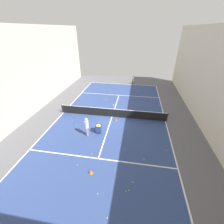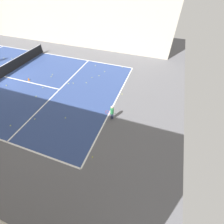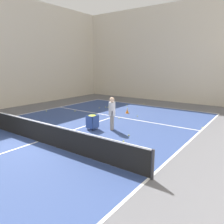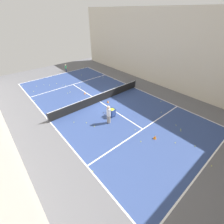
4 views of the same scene
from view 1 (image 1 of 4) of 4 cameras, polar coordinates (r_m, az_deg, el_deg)
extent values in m
plane|color=#5B5B60|center=(16.31, 0.00, -1.80)|extent=(32.36, 32.36, 0.00)
cube|color=navy|center=(16.31, 0.00, -1.80)|extent=(11.24, 22.19, 0.00)
cube|color=white|center=(26.36, 4.08, 10.56)|extent=(11.24, 0.10, 0.00)
cube|color=white|center=(16.47, 19.69, -3.36)|extent=(0.10, 22.19, 0.00)
cube|color=white|center=(17.99, -17.94, -0.17)|extent=(0.10, 22.19, 0.00)
cube|color=white|center=(21.71, 2.70, 6.42)|extent=(11.24, 0.10, 0.00)
cube|color=white|center=(11.62, -5.25, -17.25)|extent=(11.24, 0.10, 0.00)
cube|color=white|center=(16.31, 0.00, -1.79)|extent=(0.10, 12.20, 0.00)
cube|color=beige|center=(15.74, 33.92, 9.57)|extent=(0.15, 28.66, 8.80)
cube|color=beige|center=(18.15, -29.31, 12.87)|extent=(0.15, 28.66, 8.80)
cylinder|color=#2D2D33|center=(16.25, 20.31, -1.94)|extent=(0.10, 0.10, 0.98)
cylinder|color=#2D2D33|center=(17.81, -18.46, 1.22)|extent=(0.10, 0.10, 0.98)
cube|color=black|center=(16.07, 0.00, -0.35)|extent=(11.34, 0.03, 0.91)
cube|color=white|center=(15.84, 0.00, 1.16)|extent=(11.34, 0.04, 0.05)
cube|color=#2D3351|center=(26.52, 7.87, 11.06)|extent=(0.15, 0.20, 0.52)
cylinder|color=#2D8C4C|center=(26.37, 7.94, 12.07)|extent=(0.27, 0.27, 0.46)
sphere|color=beige|center=(26.28, 7.99, 12.74)|extent=(0.17, 0.17, 0.17)
torus|color=#B22D2D|center=(26.13, 8.14, 11.64)|extent=(0.08, 0.28, 0.28)
cube|color=gray|center=(13.60, -9.42, -7.30)|extent=(0.29, 0.33, 0.80)
cylinder|color=silver|center=(13.17, -9.69, -4.65)|extent=(0.48, 0.48, 0.71)
sphere|color=beige|center=(12.91, -9.86, -2.85)|extent=(0.27, 0.27, 0.27)
torus|color=black|center=(13.56, -10.11, -4.51)|extent=(0.16, 0.26, 0.28)
cube|color=#2D478C|center=(13.99, -5.11, -7.25)|extent=(0.50, 0.52, 0.02)
cube|color=#2D478C|center=(13.99, -4.92, -5.55)|extent=(0.50, 0.02, 0.67)
cube|color=#2D478C|center=(13.59, -5.43, -6.73)|extent=(0.50, 0.02, 0.67)
cube|color=#2D478C|center=(13.74, -4.20, -6.23)|extent=(0.02, 0.52, 0.67)
cube|color=#2D478C|center=(13.84, -6.13, -6.03)|extent=(0.02, 0.52, 0.67)
ellipsoid|color=yellow|center=(13.63, -5.22, -5.18)|extent=(0.46, 0.48, 0.16)
cylinder|color=black|center=(14.13, -4.23, -7.09)|extent=(0.05, 0.05, 0.12)
cylinder|color=black|center=(14.20, -5.60, -6.94)|extent=(0.05, 0.05, 0.12)
cylinder|color=black|center=(13.84, -4.58, -7.97)|extent=(0.05, 0.05, 0.12)
cylinder|color=black|center=(13.92, -5.98, -7.81)|extent=(0.05, 0.05, 0.12)
cone|color=orange|center=(18.59, 0.52, 2.79)|extent=(0.19, 0.19, 0.26)
cone|color=orange|center=(10.69, -8.10, -21.65)|extent=(0.26, 0.26, 0.31)
cone|color=orange|center=(15.54, 1.56, -2.88)|extent=(0.22, 0.22, 0.29)
sphere|color=yellow|center=(22.45, -0.11, 7.33)|extent=(0.07, 0.07, 0.07)
sphere|color=yellow|center=(26.64, 14.67, 9.96)|extent=(0.07, 0.07, 0.07)
sphere|color=yellow|center=(17.38, 4.36, 0.35)|extent=(0.07, 0.07, 0.07)
sphere|color=yellow|center=(11.70, 12.13, -17.29)|extent=(0.07, 0.07, 0.07)
sphere|color=yellow|center=(10.04, 6.46, -27.53)|extent=(0.07, 0.07, 0.07)
sphere|color=yellow|center=(20.23, -1.98, 4.76)|extent=(0.07, 0.07, 0.07)
sphere|color=yellow|center=(13.51, -30.17, -13.91)|extent=(0.07, 0.07, 0.07)
sphere|color=yellow|center=(9.27, -1.86, -35.37)|extent=(0.07, 0.07, 0.07)
sphere|color=yellow|center=(15.27, -13.42, -4.92)|extent=(0.07, 0.07, 0.07)
sphere|color=yellow|center=(26.44, -8.09, 10.48)|extent=(0.07, 0.07, 0.07)
sphere|color=yellow|center=(11.95, -7.70, -15.56)|extent=(0.07, 0.07, 0.07)
sphere|color=yellow|center=(22.11, 0.29, 6.98)|extent=(0.07, 0.07, 0.07)
sphere|color=yellow|center=(24.79, -5.85, 9.34)|extent=(0.07, 0.07, 0.07)
sphere|color=yellow|center=(17.98, 14.91, 0.41)|extent=(0.07, 0.07, 0.07)
sphere|color=yellow|center=(24.35, -3.88, 9.05)|extent=(0.07, 0.07, 0.07)
sphere|color=yellow|center=(10.37, 7.99, -25.01)|extent=(0.07, 0.07, 0.07)
sphere|color=yellow|center=(9.91, -5.54, -28.64)|extent=(0.07, 0.07, 0.07)
sphere|color=yellow|center=(20.98, 14.88, 4.69)|extent=(0.07, 0.07, 0.07)
sphere|color=yellow|center=(21.92, 12.07, 6.11)|extent=(0.07, 0.07, 0.07)
sphere|color=yellow|center=(12.86, 20.12, -13.60)|extent=(0.07, 0.07, 0.07)
sphere|color=yellow|center=(20.19, -3.09, 4.69)|extent=(0.07, 0.07, 0.07)
sphere|color=yellow|center=(9.98, 5.30, -27.91)|extent=(0.07, 0.07, 0.07)
sphere|color=yellow|center=(16.19, -15.04, -3.03)|extent=(0.07, 0.07, 0.07)
sphere|color=yellow|center=(20.34, 3.00, 4.88)|extent=(0.07, 0.07, 0.07)
sphere|color=yellow|center=(11.38, -13.01, -19.10)|extent=(0.07, 0.07, 0.07)
sphere|color=yellow|center=(23.80, -2.92, 8.59)|extent=(0.07, 0.07, 0.07)
sphere|color=yellow|center=(23.70, 10.04, 8.08)|extent=(0.07, 0.07, 0.07)
sphere|color=yellow|center=(21.92, -12.00, 6.12)|extent=(0.07, 0.07, 0.07)
sphere|color=yellow|center=(23.51, -0.72, 8.37)|extent=(0.07, 0.07, 0.07)
sphere|color=yellow|center=(19.61, 17.54, 2.51)|extent=(0.07, 0.07, 0.07)
sphere|color=yellow|center=(26.69, 1.73, 10.94)|extent=(0.07, 0.07, 0.07)
sphere|color=yellow|center=(14.53, -13.76, -6.93)|extent=(0.07, 0.07, 0.07)
sphere|color=yellow|center=(23.77, -8.57, 8.27)|extent=(0.07, 0.07, 0.07)
sphere|color=yellow|center=(20.47, 6.40, 4.90)|extent=(0.07, 0.07, 0.07)
camera|label=2|loc=(28.22, 24.30, 25.48)|focal=24.00mm
camera|label=3|loc=(22.72, -19.29, 15.12)|focal=35.00mm
camera|label=4|loc=(10.82, -72.04, 9.79)|focal=24.00mm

